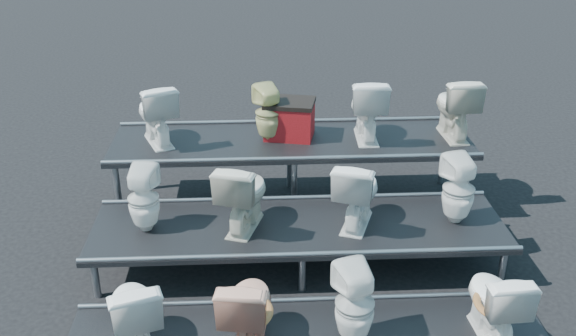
{
  "coord_description": "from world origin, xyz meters",
  "views": [
    {
      "loc": [
        -0.41,
        -5.65,
        3.78
      ],
      "look_at": [
        -0.11,
        0.1,
        1.06
      ],
      "focal_mm": 40.0,
      "sensor_mm": 36.0,
      "label": 1
    }
  ],
  "objects_px": {
    "toilet_4": "(143,199)",
    "toilet_1": "(247,308)",
    "red_crate": "(289,121)",
    "toilet_11": "(455,107)",
    "toilet_6": "(357,192)",
    "toilet_3": "(494,301)",
    "toilet_2": "(355,304)",
    "toilet_0": "(133,312)",
    "toilet_7": "(458,190)",
    "toilet_8": "(156,113)",
    "toilet_10": "(367,108)",
    "toilet_9": "(268,113)",
    "toilet_5": "(243,194)"
  },
  "relations": [
    {
      "from": "toilet_4",
      "to": "toilet_1",
      "type": "bearing_deg",
      "value": 138.04
    },
    {
      "from": "red_crate",
      "to": "toilet_11",
      "type": "bearing_deg",
      "value": 8.93
    },
    {
      "from": "toilet_6",
      "to": "toilet_3",
      "type": "bearing_deg",
      "value": 147.8
    },
    {
      "from": "toilet_2",
      "to": "red_crate",
      "type": "bearing_deg",
      "value": -98.03
    },
    {
      "from": "toilet_4",
      "to": "toilet_6",
      "type": "relative_size",
      "value": 0.94
    },
    {
      "from": "toilet_0",
      "to": "toilet_3",
      "type": "height_order",
      "value": "toilet_0"
    },
    {
      "from": "toilet_3",
      "to": "toilet_7",
      "type": "xyz_separation_m",
      "value": [
        0.03,
        1.3,
        0.4
      ]
    },
    {
      "from": "toilet_3",
      "to": "toilet_11",
      "type": "height_order",
      "value": "toilet_11"
    },
    {
      "from": "toilet_3",
      "to": "toilet_4",
      "type": "relative_size",
      "value": 1.05
    },
    {
      "from": "toilet_0",
      "to": "red_crate",
      "type": "relative_size",
      "value": 1.35
    },
    {
      "from": "toilet_1",
      "to": "toilet_3",
      "type": "height_order",
      "value": "toilet_1"
    },
    {
      "from": "toilet_0",
      "to": "toilet_4",
      "type": "relative_size",
      "value": 1.08
    },
    {
      "from": "toilet_0",
      "to": "toilet_2",
      "type": "relative_size",
      "value": 0.99
    },
    {
      "from": "toilet_8",
      "to": "toilet_10",
      "type": "height_order",
      "value": "toilet_10"
    },
    {
      "from": "toilet_2",
      "to": "toilet_9",
      "type": "distance_m",
      "value": 2.79
    },
    {
      "from": "toilet_1",
      "to": "toilet_9",
      "type": "bearing_deg",
      "value": -86.9
    },
    {
      "from": "toilet_7",
      "to": "toilet_11",
      "type": "distance_m",
      "value": 1.4
    },
    {
      "from": "toilet_3",
      "to": "toilet_8",
      "type": "distance_m",
      "value": 4.15
    },
    {
      "from": "toilet_3",
      "to": "toilet_6",
      "type": "height_order",
      "value": "toilet_6"
    },
    {
      "from": "toilet_11",
      "to": "toilet_10",
      "type": "bearing_deg",
      "value": -2.11
    },
    {
      "from": "toilet_1",
      "to": "toilet_6",
      "type": "distance_m",
      "value": 1.75
    },
    {
      "from": "toilet_2",
      "to": "toilet_3",
      "type": "height_order",
      "value": "toilet_2"
    },
    {
      "from": "toilet_6",
      "to": "toilet_7",
      "type": "height_order",
      "value": "toilet_6"
    },
    {
      "from": "toilet_0",
      "to": "toilet_9",
      "type": "height_order",
      "value": "toilet_9"
    },
    {
      "from": "toilet_11",
      "to": "toilet_6",
      "type": "bearing_deg",
      "value": 42.32
    },
    {
      "from": "toilet_7",
      "to": "toilet_2",
      "type": "bearing_deg",
      "value": 32.35
    },
    {
      "from": "toilet_1",
      "to": "toilet_6",
      "type": "relative_size",
      "value": 1.02
    },
    {
      "from": "toilet_6",
      "to": "toilet_2",
      "type": "bearing_deg",
      "value": 101.5
    },
    {
      "from": "toilet_7",
      "to": "toilet_8",
      "type": "relative_size",
      "value": 1.0
    },
    {
      "from": "toilet_2",
      "to": "toilet_4",
      "type": "relative_size",
      "value": 1.09
    },
    {
      "from": "toilet_4",
      "to": "toilet_10",
      "type": "distance_m",
      "value": 2.78
    },
    {
      "from": "toilet_1",
      "to": "toilet_10",
      "type": "height_order",
      "value": "toilet_10"
    },
    {
      "from": "toilet_3",
      "to": "toilet_7",
      "type": "height_order",
      "value": "toilet_7"
    },
    {
      "from": "toilet_0",
      "to": "toilet_1",
      "type": "xyz_separation_m",
      "value": [
        0.94,
        0.0,
        -0.0
      ]
    },
    {
      "from": "toilet_0",
      "to": "toilet_7",
      "type": "xyz_separation_m",
      "value": [
        3.08,
        1.3,
        0.39
      ]
    },
    {
      "from": "toilet_0",
      "to": "red_crate",
      "type": "bearing_deg",
      "value": -136.48
    },
    {
      "from": "toilet_4",
      "to": "toilet_5",
      "type": "height_order",
      "value": "toilet_5"
    },
    {
      "from": "toilet_3",
      "to": "toilet_4",
      "type": "distance_m",
      "value": 3.41
    },
    {
      "from": "toilet_2",
      "to": "toilet_4",
      "type": "distance_m",
      "value": 2.35
    },
    {
      "from": "toilet_4",
      "to": "red_crate",
      "type": "height_order",
      "value": "red_crate"
    },
    {
      "from": "toilet_6",
      "to": "toilet_10",
      "type": "relative_size",
      "value": 0.97
    },
    {
      "from": "toilet_9",
      "to": "toilet_10",
      "type": "distance_m",
      "value": 1.15
    },
    {
      "from": "toilet_9",
      "to": "red_crate",
      "type": "xyz_separation_m",
      "value": [
        0.25,
        0.1,
        -0.14
      ]
    },
    {
      "from": "toilet_6",
      "to": "toilet_9",
      "type": "relative_size",
      "value": 1.09
    },
    {
      "from": "toilet_3",
      "to": "toilet_7",
      "type": "distance_m",
      "value": 1.36
    },
    {
      "from": "toilet_3",
      "to": "toilet_9",
      "type": "bearing_deg",
      "value": -57.55
    },
    {
      "from": "toilet_10",
      "to": "red_crate",
      "type": "height_order",
      "value": "toilet_10"
    },
    {
      "from": "toilet_9",
      "to": "red_crate",
      "type": "distance_m",
      "value": 0.3
    },
    {
      "from": "toilet_6",
      "to": "toilet_11",
      "type": "relative_size",
      "value": 0.98
    },
    {
      "from": "toilet_2",
      "to": "toilet_4",
      "type": "xyz_separation_m",
      "value": [
        -1.92,
        1.3,
        0.37
      ]
    }
  ]
}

